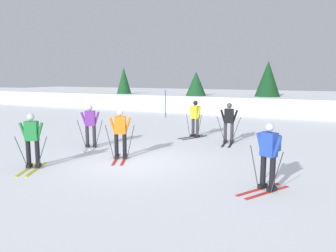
% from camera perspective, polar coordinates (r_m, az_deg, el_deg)
% --- Properties ---
extents(ground_plane, '(120.00, 120.00, 0.00)m').
position_cam_1_polar(ground_plane, '(11.29, -5.89, -6.10)').
color(ground_plane, white).
extents(far_snow_ridge, '(80.00, 8.34, 1.25)m').
position_cam_1_polar(far_snow_ridge, '(28.91, 14.00, 3.85)').
color(far_snow_ridge, white).
rests_on(far_snow_ridge, ground).
extents(skier_purple, '(1.08, 1.58, 1.71)m').
position_cam_1_polar(skier_purple, '(13.72, -12.98, 0.39)').
color(skier_purple, silver).
rests_on(skier_purple, ground).
extents(skier_orange, '(1.03, 1.60, 1.71)m').
position_cam_1_polar(skier_orange, '(11.66, -8.06, -0.88)').
color(skier_orange, red).
rests_on(skier_orange, ground).
extents(skier_black, '(1.00, 1.64, 1.71)m').
position_cam_1_polar(skier_black, '(14.41, 10.25, 0.70)').
color(skier_black, black).
rests_on(skier_black, ground).
extents(skier_green, '(1.02, 1.60, 1.71)m').
position_cam_1_polar(skier_green, '(11.14, -22.02, -2.06)').
color(skier_green, gold).
rests_on(skier_green, ground).
extents(skier_blue, '(1.10, 1.58, 1.71)m').
position_cam_1_polar(skier_blue, '(8.70, 16.73, -4.36)').
color(skier_blue, red).
rests_on(skier_blue, ground).
extents(skier_yellow, '(0.99, 1.61, 1.71)m').
position_cam_1_polar(skier_yellow, '(15.64, 4.61, 1.41)').
color(skier_yellow, black).
rests_on(skier_yellow, ground).
extents(trail_marker_pole, '(0.06, 0.06, 1.88)m').
position_cam_1_polar(trail_marker_pole, '(23.09, -0.43, 3.78)').
color(trail_marker_pole, '#1E56AD').
rests_on(trail_marker_pole, ground).
extents(conifer_far_left, '(2.18, 2.18, 3.97)m').
position_cam_1_polar(conifer_far_left, '(27.18, 16.52, 7.26)').
color(conifer_far_left, '#513823').
rests_on(conifer_far_left, ground).
extents(conifer_far_right, '(1.71, 1.71, 3.58)m').
position_cam_1_polar(conifer_far_right, '(30.45, -7.46, 6.92)').
color(conifer_far_right, '#513823').
rests_on(conifer_far_right, ground).
extents(conifer_far_centre, '(2.07, 2.07, 3.17)m').
position_cam_1_polar(conifer_far_centre, '(27.26, 4.75, 6.60)').
color(conifer_far_centre, '#513823').
rests_on(conifer_far_centre, ground).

